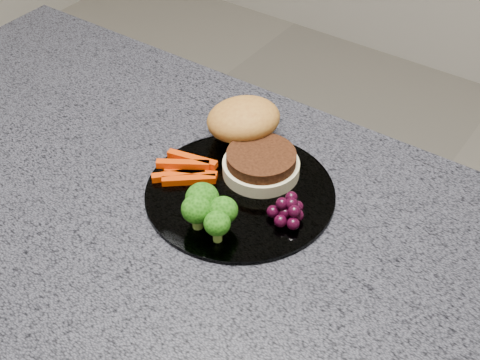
% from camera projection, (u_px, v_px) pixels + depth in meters
% --- Properties ---
extents(countertop, '(1.20, 0.60, 0.04)m').
position_uv_depth(countertop, '(185.00, 218.00, 0.91)').
color(countertop, '#4C4C56').
rests_on(countertop, island_cabinet).
extents(plate, '(0.26, 0.26, 0.01)m').
position_uv_depth(plate, '(240.00, 193.00, 0.91)').
color(plate, white).
rests_on(plate, countertop).
extents(burger, '(0.21, 0.19, 0.06)m').
position_uv_depth(burger, '(249.00, 137.00, 0.96)').
color(burger, beige).
rests_on(burger, plate).
extents(carrot_sticks, '(0.09, 0.08, 0.02)m').
position_uv_depth(carrot_sticks, '(187.00, 170.00, 0.93)').
color(carrot_sticks, '#CA3303').
rests_on(carrot_sticks, plate).
extents(broccoli, '(0.08, 0.06, 0.05)m').
position_uv_depth(broccoli, '(208.00, 209.00, 0.84)').
color(broccoli, olive).
rests_on(broccoli, plate).
extents(grape_bunch, '(0.05, 0.05, 0.03)m').
position_uv_depth(grape_bunch, '(288.00, 210.00, 0.86)').
color(grape_bunch, black).
rests_on(grape_bunch, plate).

